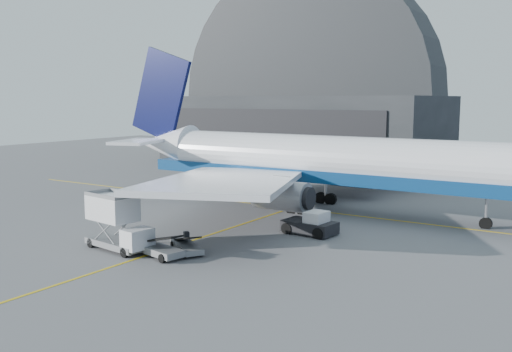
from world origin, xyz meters
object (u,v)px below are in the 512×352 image
Objects in this scene: belt_loader_a at (157,248)px; belt_loader_b at (187,245)px; airliner at (312,161)px; pushback_tug at (311,225)px; catering_truck at (117,223)px.

belt_loader_a is 1.24× the size of belt_loader_b.
airliner is 12.32m from pushback_tug.
catering_truck reaches higher than belt_loader_b.
catering_truck is 4.03m from belt_loader_a.
catering_truck is (-4.88, -22.91, -2.94)m from airliner.
catering_truck is at bearing -102.03° from airliner.
catering_truck reaches higher than pushback_tug.
catering_truck is 16.25m from pushback_tug.
airliner is 23.61m from catering_truck.
belt_loader_b is (1.19, 2.03, -0.08)m from belt_loader_a.
airliner is 9.79× the size of belt_loader_a.
belt_loader_a is 2.35m from belt_loader_b.
airliner is 21.07m from belt_loader_b.
catering_truck reaches higher than belt_loader_a.
airliner is at bearing 85.93° from catering_truck.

